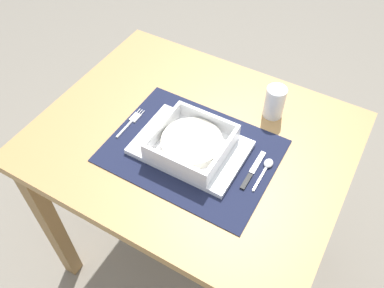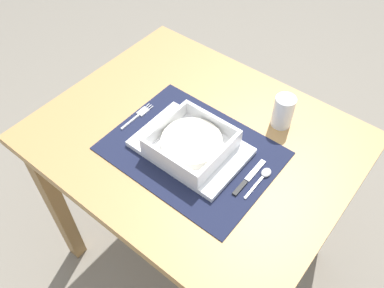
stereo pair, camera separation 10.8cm
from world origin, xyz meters
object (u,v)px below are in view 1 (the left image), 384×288
object	(u,v)px
porridge_bowl	(192,143)
fork	(132,121)
butter_knife	(251,173)
spoon	(267,167)
drinking_glass	(274,103)
dining_table	(192,161)

from	to	relation	value
porridge_bowl	fork	world-z (taller)	porridge_bowl
butter_knife	spoon	bearing A→B (deg)	51.05
fork	butter_knife	world-z (taller)	butter_knife
spoon	drinking_glass	bearing A→B (deg)	109.59
dining_table	fork	size ratio (longest dim) A/B	6.77
porridge_bowl	dining_table	bearing A→B (deg)	118.91
butter_knife	porridge_bowl	bearing A→B (deg)	-178.69
dining_table	porridge_bowl	distance (m)	0.17
butter_knife	drinking_glass	size ratio (longest dim) A/B	1.36
dining_table	butter_knife	size ratio (longest dim) A/B	6.47
drinking_glass	dining_table	bearing A→B (deg)	-130.28
porridge_bowl	butter_knife	xyz separation A→B (m)	(0.17, 0.01, -0.03)
fork	spoon	size ratio (longest dim) A/B	1.12
dining_table	fork	bearing A→B (deg)	-167.11
fork	drinking_glass	distance (m)	0.42
butter_knife	drinking_glass	distance (m)	0.24
fork	butter_knife	distance (m)	0.38
dining_table	spoon	xyz separation A→B (m)	(0.23, -0.00, 0.12)
porridge_bowl	fork	distance (m)	0.21
fork	butter_knife	bearing A→B (deg)	-3.98
spoon	butter_knife	bearing A→B (deg)	-124.38
dining_table	porridge_bowl	xyz separation A→B (m)	(0.03, -0.05, 0.16)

